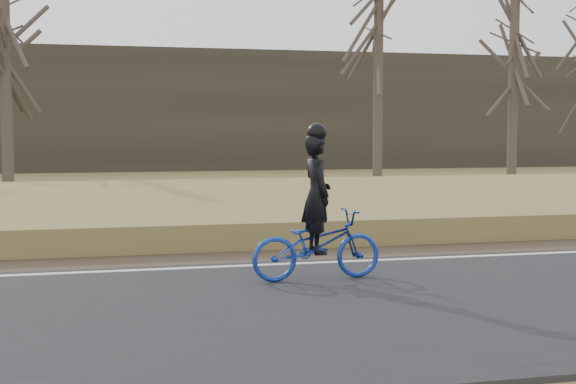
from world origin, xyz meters
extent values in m
plane|color=olive|center=(0.00, 0.00, 0.00)|extent=(120.00, 120.00, 0.00)
cube|color=black|center=(0.00, -2.50, 0.03)|extent=(120.00, 6.00, 0.06)
cube|color=silver|center=(0.00, 0.20, 0.07)|extent=(120.00, 0.12, 0.01)
cube|color=#473A2B|center=(0.00, 1.20, 0.02)|extent=(120.00, 1.60, 0.04)
cube|color=olive|center=(0.00, 4.20, 0.22)|extent=(120.00, 5.00, 0.44)
cube|color=slate|center=(0.00, 8.00, 0.23)|extent=(120.00, 3.00, 0.45)
cube|color=black|center=(0.00, 8.00, 0.52)|extent=(120.00, 2.40, 0.14)
cube|color=brown|center=(0.00, 7.28, 0.67)|extent=(120.00, 0.07, 0.15)
cube|color=brown|center=(0.00, 8.72, 0.67)|extent=(120.00, 0.07, 0.15)
cube|color=#383328|center=(0.00, 30.00, 3.00)|extent=(120.00, 4.00, 6.00)
imported|color=navy|center=(1.33, -1.06, 0.52)|extent=(1.79, 0.71, 0.92)
imported|color=black|center=(1.33, -1.06, 1.19)|extent=(0.40, 0.59, 1.56)
sphere|color=black|center=(1.33, -1.06, 1.99)|extent=(0.26, 0.26, 0.26)
cylinder|color=#50443B|center=(-3.93, 14.30, 3.36)|extent=(0.36, 0.36, 6.73)
cylinder|color=#50443B|center=(8.94, 17.22, 4.88)|extent=(0.36, 0.36, 9.75)
cylinder|color=#50443B|center=(13.41, 15.27, 3.41)|extent=(0.36, 0.36, 6.82)
camera|label=1|loc=(-1.55, -11.09, 2.03)|focal=50.00mm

